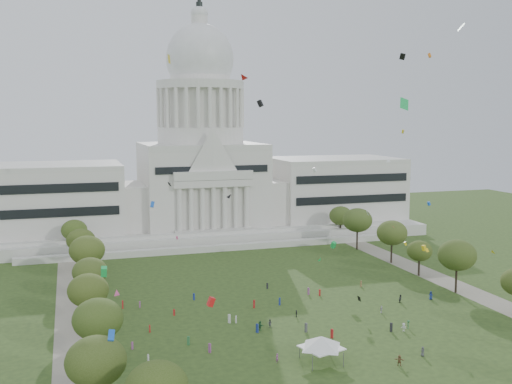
# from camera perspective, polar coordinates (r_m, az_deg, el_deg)

# --- Properties ---
(ground) EXTENTS (400.00, 400.00, 0.00)m
(ground) POSITION_cam_1_polar(r_m,az_deg,el_deg) (125.40, 6.38, -13.41)
(ground) COLOR #2E451C
(ground) RESTS_ON ground
(capitol) EXTENTS (160.00, 64.50, 91.30)m
(capitol) POSITION_cam_1_polar(r_m,az_deg,el_deg) (227.01, -5.22, 1.60)
(capitol) COLOR silver
(capitol) RESTS_ON ground
(path_left) EXTENTS (8.00, 160.00, 0.04)m
(path_left) POSITION_cam_1_polar(r_m,az_deg,el_deg) (144.03, -16.96, -10.94)
(path_left) COLOR gray
(path_left) RESTS_ON ground
(path_right) EXTENTS (8.00, 160.00, 0.04)m
(path_right) POSITION_cam_1_polar(r_m,az_deg,el_deg) (173.14, 17.05, -7.89)
(path_right) COLOR gray
(path_right) RESTS_ON ground
(row_tree_l_0) EXTENTS (8.85, 8.85, 12.59)m
(row_tree_l_0) POSITION_cam_1_polar(r_m,az_deg,el_deg) (92.40, -15.00, -15.31)
(row_tree_l_0) COLOR black
(row_tree_l_0) RESTS_ON ground
(row_tree_l_1) EXTENTS (8.86, 8.86, 12.59)m
(row_tree_l_1) POSITION_cam_1_polar(r_m,az_deg,el_deg) (109.99, -14.83, -11.63)
(row_tree_l_1) COLOR black
(row_tree_l_1) RESTS_ON ground
(row_tree_l_2) EXTENTS (8.42, 8.42, 11.97)m
(row_tree_l_2) POSITION_cam_1_polar(r_m,az_deg,el_deg) (129.46, -15.70, -9.01)
(row_tree_l_2) COLOR black
(row_tree_l_2) RESTS_ON ground
(row_tree_r_2) EXTENTS (9.55, 9.55, 13.58)m
(row_tree_r_2) POSITION_cam_1_polar(r_m,az_deg,el_deg) (158.79, 18.61, -5.72)
(row_tree_r_2) COLOR black
(row_tree_r_2) RESTS_ON ground
(row_tree_l_3) EXTENTS (8.12, 8.12, 11.55)m
(row_tree_l_3) POSITION_cam_1_polar(r_m,az_deg,el_deg) (145.61, -15.54, -7.34)
(row_tree_l_3) COLOR black
(row_tree_l_3) RESTS_ON ground
(row_tree_r_3) EXTENTS (7.01, 7.01, 9.98)m
(row_tree_r_3) POSITION_cam_1_polar(r_m,az_deg,el_deg) (173.15, 15.31, -5.43)
(row_tree_r_3) COLOR black
(row_tree_r_3) RESTS_ON ground
(row_tree_l_4) EXTENTS (9.29, 9.29, 13.21)m
(row_tree_l_4) POSITION_cam_1_polar(r_m,az_deg,el_deg) (163.35, -15.80, -5.36)
(row_tree_l_4) COLOR black
(row_tree_l_4) RESTS_ON ground
(row_tree_r_4) EXTENTS (9.19, 9.19, 13.06)m
(row_tree_r_4) POSITION_cam_1_polar(r_m,az_deg,el_deg) (185.86, 12.83, -3.81)
(row_tree_r_4) COLOR black
(row_tree_r_4) RESTS_ON ground
(row_tree_l_5) EXTENTS (8.33, 8.33, 11.85)m
(row_tree_l_5) POSITION_cam_1_polar(r_m,az_deg,el_deg) (181.73, -16.33, -4.45)
(row_tree_l_5) COLOR black
(row_tree_l_5) RESTS_ON ground
(row_tree_r_5) EXTENTS (9.82, 9.82, 13.96)m
(row_tree_r_5) POSITION_cam_1_polar(r_m,az_deg,el_deg) (202.51, 9.64, -2.67)
(row_tree_r_5) COLOR black
(row_tree_r_5) RESTS_ON ground
(row_tree_l_6) EXTENTS (8.19, 8.19, 11.64)m
(row_tree_l_6) POSITION_cam_1_polar(r_m,az_deg,el_deg) (199.55, -16.93, -3.50)
(row_tree_l_6) COLOR black
(row_tree_l_6) RESTS_ON ground
(row_tree_r_6) EXTENTS (8.42, 8.42, 11.97)m
(row_tree_r_6) POSITION_cam_1_polar(r_m,az_deg,el_deg) (219.66, 8.08, -2.25)
(row_tree_r_6) COLOR black
(row_tree_r_6) RESTS_ON ground
(event_tent) EXTENTS (11.15, 11.15, 5.01)m
(event_tent) POSITION_cam_1_polar(r_m,az_deg,el_deg) (111.27, 6.25, -13.98)
(event_tent) COLOR #4C4C4C
(event_tent) RESTS_ON ground
(person_0) EXTENTS (1.19, 1.08, 2.04)m
(person_0) POSITION_cam_1_polar(r_m,az_deg,el_deg) (153.14, 16.31, -9.44)
(person_0) COLOR navy
(person_0) RESTS_ON ground
(person_2) EXTENTS (1.13, 0.99, 1.98)m
(person_2) POSITION_cam_1_polar(r_m,az_deg,el_deg) (148.87, 13.62, -9.84)
(person_2) COLOR #26262B
(person_2) RESTS_ON ground
(person_3) EXTENTS (1.17, 1.27, 1.77)m
(person_3) POSITION_cam_1_polar(r_m,az_deg,el_deg) (130.10, 13.88, -12.39)
(person_3) COLOR silver
(person_3) RESTS_ON ground
(person_4) EXTENTS (0.69, 1.02, 1.60)m
(person_4) POSITION_cam_1_polar(r_m,az_deg,el_deg) (135.28, 3.87, -11.47)
(person_4) COLOR #26262B
(person_4) RESTS_ON ground
(person_5) EXTENTS (1.38, 1.98, 1.99)m
(person_5) POSITION_cam_1_polar(r_m,az_deg,el_deg) (127.09, 0.39, -12.60)
(person_5) COLOR #33723F
(person_5) RESTS_ON ground
(person_6) EXTENTS (0.69, 0.96, 1.83)m
(person_6) POSITION_cam_1_polar(r_m,az_deg,el_deg) (118.41, 15.59, -14.42)
(person_6) COLOR #4C4C51
(person_6) RESTS_ON ground
(person_7) EXTENTS (0.74, 0.66, 1.68)m
(person_7) POSITION_cam_1_polar(r_m,az_deg,el_deg) (111.81, 2.02, -15.52)
(person_7) COLOR #994C8C
(person_7) RESTS_ON ground
(person_8) EXTENTS (1.07, 0.94, 1.88)m
(person_8) POSITION_cam_1_polar(r_m,az_deg,el_deg) (128.49, 1.32, -12.41)
(person_8) COLOR #4C4C51
(person_8) RESTS_ON ground
(person_9) EXTENTS (1.08, 1.30, 1.80)m
(person_9) POSITION_cam_1_polar(r_m,az_deg,el_deg) (131.97, 14.32, -12.12)
(person_9) COLOR #33723F
(person_9) RESTS_ON ground
(person_10) EXTENTS (0.59, 1.04, 1.76)m
(person_10) POSITION_cam_1_polar(r_m,az_deg,el_deg) (140.44, 11.85, -10.87)
(person_10) COLOR silver
(person_10) RESTS_ON ground
(person_11) EXTENTS (1.91, 1.67, 1.97)m
(person_11) POSITION_cam_1_polar(r_m,az_deg,el_deg) (113.29, 13.50, -15.32)
(person_11) COLOR olive
(person_11) RESTS_ON ground
(distant_crowd) EXTENTS (63.52, 38.41, 1.95)m
(distant_crowd) POSITION_cam_1_polar(r_m,az_deg,el_deg) (133.57, -1.42, -11.67)
(distant_crowd) COLOR #994C8C
(distant_crowd) RESTS_ON ground
(kite_swarm) EXTENTS (94.84, 101.04, 61.39)m
(kite_swarm) POSITION_cam_1_polar(r_m,az_deg,el_deg) (126.52, 7.00, 0.02)
(kite_swarm) COLOR yellow
(kite_swarm) RESTS_ON ground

